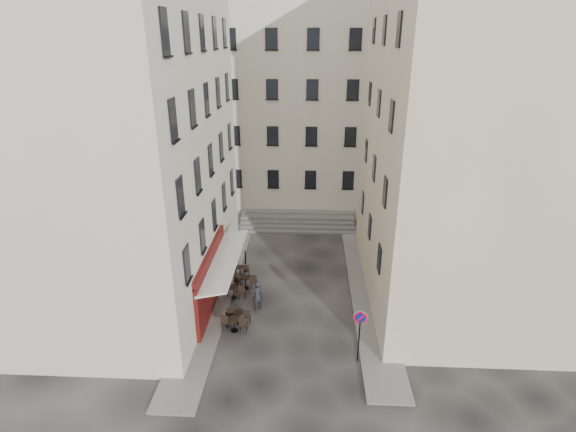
# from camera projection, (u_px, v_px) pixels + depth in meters

# --- Properties ---
(ground) EXTENTS (90.00, 90.00, 0.00)m
(ground) POSITION_uv_depth(u_px,v_px,m) (290.00, 318.00, 24.40)
(ground) COLOR black
(ground) RESTS_ON ground
(sidewalk_left) EXTENTS (2.00, 22.00, 0.12)m
(sidewalk_left) POSITION_uv_depth(u_px,v_px,m) (222.00, 278.00, 28.30)
(sidewalk_left) COLOR slate
(sidewalk_left) RESTS_ON ground
(sidewalk_right) EXTENTS (2.00, 18.00, 0.12)m
(sidewalk_right) POSITION_uv_depth(u_px,v_px,m) (367.00, 290.00, 26.95)
(sidewalk_right) COLOR slate
(sidewalk_right) RESTS_ON ground
(building_left) EXTENTS (12.20, 16.20, 20.60)m
(building_left) POSITION_uv_depth(u_px,v_px,m) (95.00, 116.00, 23.80)
(building_left) COLOR beige
(building_left) RESTS_ON ground
(building_right) EXTENTS (12.20, 14.20, 18.60)m
(building_right) POSITION_uv_depth(u_px,v_px,m) (492.00, 137.00, 23.64)
(building_right) COLOR #C7B394
(building_right) RESTS_ON ground
(building_back) EXTENTS (18.20, 10.20, 18.60)m
(building_back) POSITION_uv_depth(u_px,v_px,m) (289.00, 97.00, 38.53)
(building_back) COLOR beige
(building_back) RESTS_ON ground
(cafe_storefront) EXTENTS (1.74, 7.30, 3.50)m
(cafe_storefront) POSITION_uv_depth(u_px,v_px,m) (213.00, 277.00, 24.83)
(cafe_storefront) COLOR #470A0C
(cafe_storefront) RESTS_ON ground
(stone_steps) EXTENTS (9.00, 3.15, 0.80)m
(stone_steps) POSITION_uv_depth(u_px,v_px,m) (297.00, 222.00, 35.89)
(stone_steps) COLOR #5D5A58
(stone_steps) RESTS_ON ground
(bollard_near) EXTENTS (0.12, 0.12, 0.98)m
(bollard_near) POSITION_uv_depth(u_px,v_px,m) (227.00, 319.00, 23.44)
(bollard_near) COLOR black
(bollard_near) RESTS_ON ground
(bollard_mid) EXTENTS (0.12, 0.12, 0.98)m
(bollard_mid) POSITION_uv_depth(u_px,v_px,m) (237.00, 284.00, 26.67)
(bollard_mid) COLOR black
(bollard_mid) RESTS_ON ground
(bollard_far) EXTENTS (0.12, 0.12, 0.98)m
(bollard_far) POSITION_uv_depth(u_px,v_px,m) (245.00, 257.00, 29.91)
(bollard_far) COLOR black
(bollard_far) RESTS_ON ground
(no_parking_sign) EXTENTS (0.62, 0.12, 2.74)m
(no_parking_sign) POSITION_uv_depth(u_px,v_px,m) (360.00, 327.00, 20.49)
(no_parking_sign) COLOR black
(no_parking_sign) RESTS_ON ground
(bistro_table_a) EXTENTS (1.36, 0.64, 0.96)m
(bistro_table_a) POSITION_uv_depth(u_px,v_px,m) (234.00, 323.00, 23.15)
(bistro_table_a) COLOR black
(bistro_table_a) RESTS_ON ground
(bistro_table_b) EXTENTS (1.27, 0.59, 0.89)m
(bistro_table_b) POSITION_uv_depth(u_px,v_px,m) (239.00, 316.00, 23.82)
(bistro_table_b) COLOR black
(bistro_table_b) RESTS_ON ground
(bistro_table_c) EXTENTS (1.40, 0.66, 0.98)m
(bistro_table_c) POSITION_uv_depth(u_px,v_px,m) (234.00, 291.00, 26.04)
(bistro_table_c) COLOR black
(bistro_table_c) RESTS_ON ground
(bistro_table_d) EXTENTS (1.41, 0.66, 0.99)m
(bistro_table_d) POSITION_uv_depth(u_px,v_px,m) (246.00, 281.00, 27.07)
(bistro_table_d) COLOR black
(bistro_table_d) RESTS_ON ground
(bistro_table_e) EXTENTS (1.19, 0.56, 0.83)m
(bistro_table_e) POSITION_uv_depth(u_px,v_px,m) (240.00, 270.00, 28.49)
(bistro_table_e) COLOR black
(bistro_table_e) RESTS_ON ground
(pedestrian) EXTENTS (0.78, 0.74, 1.79)m
(pedestrian) POSITION_uv_depth(u_px,v_px,m) (257.00, 296.00, 24.85)
(pedestrian) COLOR #222328
(pedestrian) RESTS_ON ground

